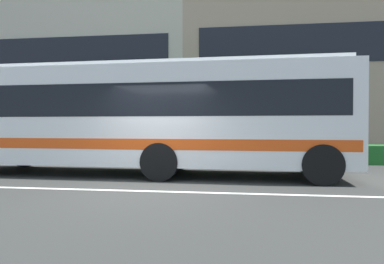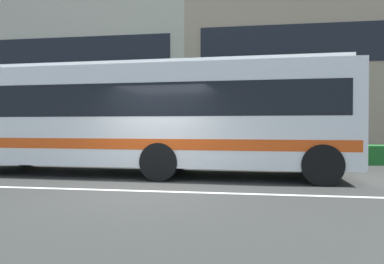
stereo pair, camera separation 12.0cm
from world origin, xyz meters
TOP-DOWN VIEW (x-y plane):
  - ground_plane at (0.00, 0.00)m, footprint 160.00×160.00m
  - lane_centre_line at (0.00, 0.00)m, footprint 60.00×0.16m
  - hedge_row_far at (2.42, 6.55)m, footprint 13.72×1.10m
  - apartment_block_left at (-9.86, 14.42)m, footprint 18.21×8.85m
  - apartment_block_right at (9.68, 14.42)m, footprint 20.88×8.85m
  - transit_bus at (-0.64, 2.59)m, footprint 11.61×2.89m

SIDE VIEW (x-z plane):
  - ground_plane at x=0.00m, z-range 0.00..0.00m
  - lane_centre_line at x=0.00m, z-range 0.00..0.01m
  - hedge_row_far at x=2.42m, z-range 0.00..0.71m
  - transit_bus at x=-0.64m, z-range 0.16..3.36m
  - apartment_block_left at x=-9.86m, z-range 0.00..9.02m
  - apartment_block_right at x=9.68m, z-range 0.00..9.32m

